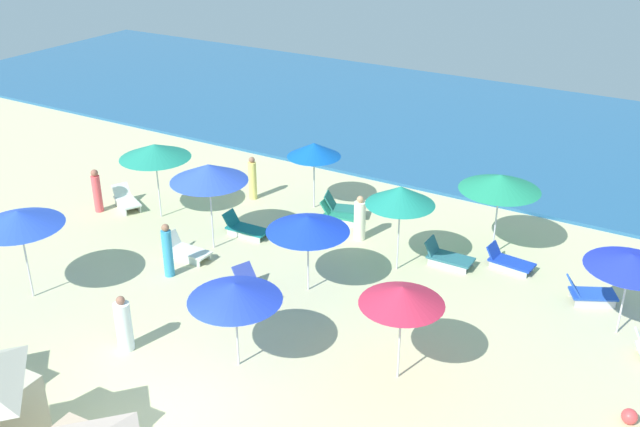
{
  "coord_description": "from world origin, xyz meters",
  "views": [
    {
      "loc": [
        9.2,
        -8.67,
        10.73
      ],
      "look_at": [
        -0.89,
        8.32,
        1.35
      ],
      "focal_mm": 41.1,
      "sensor_mm": 36.0,
      "label": 1
    }
  ],
  "objects_px": {
    "lounge_chair_0_1": "(589,294)",
    "lounge_chair_7_1": "(447,257)",
    "umbrella_3": "(209,173)",
    "umbrella_9": "(308,224)",
    "umbrella_0": "(631,261)",
    "beachgoer_2": "(168,251)",
    "umbrella_4": "(18,219)",
    "beachgoer_4": "(97,191)",
    "umbrella_5": "(314,150)",
    "lounge_chair_7_0": "(509,261)",
    "umbrella_6": "(235,292)",
    "umbrella_8": "(401,195)",
    "beachgoer_0": "(124,325)",
    "beachgoer_1": "(360,220)",
    "umbrella_1": "(402,295)",
    "lounge_chair_3_0": "(186,250)",
    "lounge_chair_5_0": "(339,214)",
    "lounge_chair_2_0": "(126,200)",
    "beachgoer_3": "(253,179)",
    "umbrella_2": "(155,151)",
    "lounge_chair_5_1": "(343,208)",
    "umbrella_7": "(500,182)",
    "beach_ball_2": "(629,416)",
    "lounge_chair_9_0": "(252,286)",
    "lounge_chair_3_1": "(245,228)"
  },
  "relations": [
    {
      "from": "lounge_chair_3_1",
      "to": "beach_ball_2",
      "type": "relative_size",
      "value": 4.4
    },
    {
      "from": "umbrella_3",
      "to": "beachgoer_2",
      "type": "bearing_deg",
      "value": -90.84
    },
    {
      "from": "lounge_chair_2_0",
      "to": "beachgoer_2",
      "type": "relative_size",
      "value": 0.9
    },
    {
      "from": "lounge_chair_7_1",
      "to": "beachgoer_2",
      "type": "distance_m",
      "value": 8.19
    },
    {
      "from": "umbrella_3",
      "to": "umbrella_9",
      "type": "distance_m",
      "value": 3.92
    },
    {
      "from": "umbrella_4",
      "to": "beachgoer_4",
      "type": "relative_size",
      "value": 1.69
    },
    {
      "from": "umbrella_5",
      "to": "lounge_chair_3_0",
      "type": "bearing_deg",
      "value": -106.07
    },
    {
      "from": "lounge_chair_7_1",
      "to": "umbrella_9",
      "type": "relative_size",
      "value": 0.62
    },
    {
      "from": "lounge_chair_3_1",
      "to": "lounge_chair_7_1",
      "type": "bearing_deg",
      "value": -78.35
    },
    {
      "from": "umbrella_8",
      "to": "umbrella_6",
      "type": "bearing_deg",
      "value": -101.84
    },
    {
      "from": "lounge_chair_3_1",
      "to": "umbrella_8",
      "type": "distance_m",
      "value": 5.6
    },
    {
      "from": "lounge_chair_5_0",
      "to": "beachgoer_3",
      "type": "relative_size",
      "value": 0.85
    },
    {
      "from": "lounge_chair_5_0",
      "to": "beachgoer_0",
      "type": "height_order",
      "value": "beachgoer_0"
    },
    {
      "from": "umbrella_8",
      "to": "beachgoer_0",
      "type": "bearing_deg",
      "value": -119.87
    },
    {
      "from": "umbrella_0",
      "to": "beachgoer_2",
      "type": "relative_size",
      "value": 1.37
    },
    {
      "from": "lounge_chair_7_1",
      "to": "beachgoer_0",
      "type": "height_order",
      "value": "beachgoer_0"
    },
    {
      "from": "beachgoer_2",
      "to": "beach_ball_2",
      "type": "bearing_deg",
      "value": -82.33
    },
    {
      "from": "beachgoer_4",
      "to": "umbrella_2",
      "type": "bearing_deg",
      "value": -7.76
    },
    {
      "from": "umbrella_2",
      "to": "lounge_chair_3_0",
      "type": "relative_size",
      "value": 1.77
    },
    {
      "from": "lounge_chair_2_0",
      "to": "lounge_chair_9_0",
      "type": "relative_size",
      "value": 1.04
    },
    {
      "from": "lounge_chair_7_1",
      "to": "umbrella_9",
      "type": "xyz_separation_m",
      "value": [
        -2.8,
        -3.34,
        1.8
      ]
    },
    {
      "from": "beachgoer_3",
      "to": "umbrella_2",
      "type": "bearing_deg",
      "value": -21.12
    },
    {
      "from": "lounge_chair_7_0",
      "to": "umbrella_7",
      "type": "bearing_deg",
      "value": 55.08
    },
    {
      "from": "umbrella_6",
      "to": "umbrella_8",
      "type": "relative_size",
      "value": 0.85
    },
    {
      "from": "umbrella_2",
      "to": "beachgoer_0",
      "type": "distance_m",
      "value": 7.74
    },
    {
      "from": "lounge_chair_2_0",
      "to": "beachgoer_3",
      "type": "relative_size",
      "value": 0.94
    },
    {
      "from": "umbrella_2",
      "to": "lounge_chair_5_1",
      "type": "distance_m",
      "value": 6.5
    },
    {
      "from": "lounge_chair_5_0",
      "to": "umbrella_9",
      "type": "bearing_deg",
      "value": -167.93
    },
    {
      "from": "lounge_chair_3_0",
      "to": "umbrella_4",
      "type": "relative_size",
      "value": 0.56
    },
    {
      "from": "umbrella_0",
      "to": "lounge_chair_7_1",
      "type": "relative_size",
      "value": 1.6
    },
    {
      "from": "lounge_chair_3_0",
      "to": "beachgoer_0",
      "type": "xyz_separation_m",
      "value": [
        1.77,
        -4.36,
        0.43
      ]
    },
    {
      "from": "lounge_chair_3_0",
      "to": "lounge_chair_7_1",
      "type": "height_order",
      "value": "lounge_chair_7_1"
    },
    {
      "from": "lounge_chair_2_0",
      "to": "umbrella_2",
      "type": "bearing_deg",
      "value": -60.85
    },
    {
      "from": "lounge_chair_2_0",
      "to": "umbrella_3",
      "type": "xyz_separation_m",
      "value": [
        4.43,
        -0.79,
        2.24
      ]
    },
    {
      "from": "lounge_chair_7_0",
      "to": "lounge_chair_5_0",
      "type": "bearing_deg",
      "value": 93.88
    },
    {
      "from": "beachgoer_0",
      "to": "beachgoer_1",
      "type": "xyz_separation_m",
      "value": [
        2.17,
        8.12,
        -0.0
      ]
    },
    {
      "from": "umbrella_2",
      "to": "lounge_chair_2_0",
      "type": "relative_size",
      "value": 1.75
    },
    {
      "from": "lounge_chair_5_0",
      "to": "umbrella_2",
      "type": "bearing_deg",
      "value": 111.21
    },
    {
      "from": "lounge_chair_0_1",
      "to": "lounge_chair_5_1",
      "type": "relative_size",
      "value": 0.99
    },
    {
      "from": "umbrella_3",
      "to": "lounge_chair_7_0",
      "type": "distance_m",
      "value": 9.25
    },
    {
      "from": "lounge_chair_0_1",
      "to": "lounge_chair_7_1",
      "type": "distance_m",
      "value": 4.1
    },
    {
      "from": "umbrella_4",
      "to": "lounge_chair_7_1",
      "type": "xyz_separation_m",
      "value": [
        9.15,
        7.52,
        -2.13
      ]
    },
    {
      "from": "umbrella_5",
      "to": "beachgoer_2",
      "type": "height_order",
      "value": "umbrella_5"
    },
    {
      "from": "lounge_chair_9_0",
      "to": "beachgoer_3",
      "type": "distance_m",
      "value": 6.54
    },
    {
      "from": "lounge_chair_0_1",
      "to": "lounge_chair_7_0",
      "type": "xyz_separation_m",
      "value": [
        -2.46,
        0.72,
        -0.04
      ]
    },
    {
      "from": "umbrella_1",
      "to": "umbrella_3",
      "type": "distance_m",
      "value": 8.19
    },
    {
      "from": "umbrella_5",
      "to": "lounge_chair_7_0",
      "type": "relative_size",
      "value": 1.66
    },
    {
      "from": "umbrella_6",
      "to": "beachgoer_0",
      "type": "height_order",
      "value": "umbrella_6"
    },
    {
      "from": "lounge_chair_3_0",
      "to": "lounge_chair_5_0",
      "type": "height_order",
      "value": "lounge_chair_3_0"
    },
    {
      "from": "umbrella_2",
      "to": "lounge_chair_5_0",
      "type": "xyz_separation_m",
      "value": [
        5.34,
        2.79,
        -2.12
      ]
    }
  ]
}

